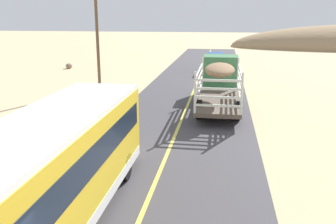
{
  "coord_description": "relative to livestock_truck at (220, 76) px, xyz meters",
  "views": [
    {
      "loc": [
        2.27,
        -4.1,
        5.86
      ],
      "look_at": [
        0.0,
        10.69,
        1.83
      ],
      "focal_mm": 39.05,
      "sensor_mm": 36.0,
      "label": 1
    }
  ],
  "objects": [
    {
      "name": "car_far",
      "position": [
        -0.69,
        13.19,
        -0.7
      ],
      "size": [
        1.9,
        4.62,
        1.93
      ],
      "color": "#264C8C",
      "rests_on": "road_surface"
    },
    {
      "name": "livestock_truck",
      "position": [
        0.0,
        0.0,
        0.0
      ],
      "size": [
        2.53,
        9.7,
        3.02
      ],
      "color": "#3F7F4C",
      "rests_on": "road_surface"
    },
    {
      "name": "bus",
      "position": [
        -4.28,
        -16.23,
        -0.04
      ],
      "size": [
        2.54,
        10.0,
        3.21
      ],
      "color": "gold",
      "rests_on": "road_surface"
    },
    {
      "name": "boulder_far_horizon",
      "position": [
        -16.79,
        13.5,
        -1.5
      ],
      "size": [
        0.7,
        0.89,
        0.57
      ],
      "primitive_type": "ellipsoid",
      "color": "#84705B",
      "rests_on": "ground"
    },
    {
      "name": "power_pole_mid",
      "position": [
        -9.62,
        3.01,
        2.6
      ],
      "size": [
        2.2,
        0.24,
        8.2
      ],
      "color": "brown",
      "rests_on": "ground"
    }
  ]
}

